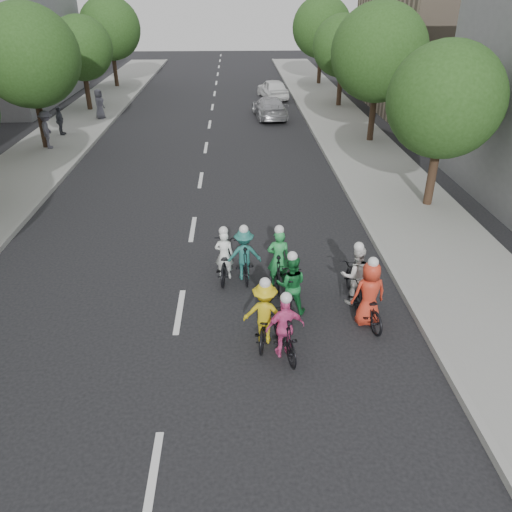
{
  "coord_description": "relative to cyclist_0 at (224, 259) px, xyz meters",
  "views": [
    {
      "loc": [
        1.53,
        -10.76,
        7.41
      ],
      "look_at": [
        2.03,
        1.09,
        1.0
      ],
      "focal_mm": 35.0,
      "sensor_mm": 36.0,
      "label": 1
    }
  ],
  "objects": [
    {
      "name": "curb_left",
      "position": [
        -7.21,
        8.23,
        -0.46
      ],
      "size": [
        0.18,
        80.0,
        0.18
      ],
      "primitive_type": "cube",
      "color": "#999993",
      "rests_on": "ground"
    },
    {
      "name": "spectator_1",
      "position": [
        -9.25,
        15.6,
        0.37
      ],
      "size": [
        0.42,
        0.92,
        1.54
      ],
      "primitive_type": "imported",
      "rotation": [
        0.0,
        0.0,
        1.52
      ],
      "color": "#4C4E59",
      "rests_on": "sidewalk_left"
    },
    {
      "name": "tree_l_3",
      "position": [
        -9.36,
        13.23,
        3.97
      ],
      "size": [
        4.8,
        4.8,
        6.93
      ],
      "color": "black",
      "rests_on": "ground"
    },
    {
      "name": "tree_r_3",
      "position": [
        7.64,
        31.83,
        3.97
      ],
      "size": [
        4.8,
        4.8,
        6.93
      ],
      "color": "black",
      "rests_on": "ground"
    },
    {
      "name": "ground",
      "position": [
        -1.16,
        -1.77,
        -0.55
      ],
      "size": [
        120.0,
        120.0,
        0.0
      ],
      "primitive_type": "plane",
      "color": "black",
      "rests_on": "ground"
    },
    {
      "name": "tree_r_0",
      "position": [
        7.64,
        4.83,
        3.41
      ],
      "size": [
        4.0,
        4.0,
        5.97
      ],
      "color": "black",
      "rests_on": "ground"
    },
    {
      "name": "cyclist_5",
      "position": [
        1.5,
        -0.53,
        0.1
      ],
      "size": [
        0.64,
        1.75,
        1.86
      ],
      "rotation": [
        0.0,
        0.0,
        3.09
      ],
      "color": "black",
      "rests_on": "ground"
    },
    {
      "name": "cyclist_7",
      "position": [
        0.56,
        -0.09,
        0.1
      ],
      "size": [
        1.04,
        1.84,
        1.68
      ],
      "rotation": [
        0.0,
        0.0,
        3.24
      ],
      "color": "black",
      "rests_on": "ground"
    },
    {
      "name": "tree_r_2",
      "position": [
        7.64,
        22.83,
        3.41
      ],
      "size": [
        4.0,
        4.0,
        5.97
      ],
      "color": "black",
      "rests_on": "ground"
    },
    {
      "name": "tree_l_5",
      "position": [
        -9.36,
        31.23,
        3.97
      ],
      "size": [
        4.8,
        4.8,
        6.93
      ],
      "color": "black",
      "rests_on": "ground"
    },
    {
      "name": "tree_l_4",
      "position": [
        -9.36,
        22.23,
        3.41
      ],
      "size": [
        4.0,
        4.0,
        5.97
      ],
      "color": "black",
      "rests_on": "ground"
    },
    {
      "name": "cyclist_0",
      "position": [
        0.0,
        0.0,
        0.0
      ],
      "size": [
        0.81,
        1.94,
        1.62
      ],
      "rotation": [
        0.0,
        0.0,
        3.06
      ],
      "color": "black",
      "rests_on": "ground"
    },
    {
      "name": "curb_right",
      "position": [
        4.89,
        8.23,
        -0.46
      ],
      "size": [
        0.18,
        80.0,
        0.18
      ],
      "primitive_type": "cube",
      "color": "#999993",
      "rests_on": "ground"
    },
    {
      "name": "spectator_0",
      "position": [
        -9.06,
        13.0,
        0.54
      ],
      "size": [
        0.97,
        1.34,
        1.87
      ],
      "primitive_type": "imported",
      "rotation": [
        0.0,
        0.0,
        1.82
      ],
      "color": "#565361",
      "rests_on": "sidewalk_left"
    },
    {
      "name": "follow_car_lead",
      "position": [
        2.61,
        19.83,
        0.11
      ],
      "size": [
        2.26,
        4.68,
        1.31
      ],
      "primitive_type": "imported",
      "rotation": [
        0.0,
        0.0,
        3.24
      ],
      "color": "#AAAAAE",
      "rests_on": "ground"
    },
    {
      "name": "sidewalk_left",
      "position": [
        -9.16,
        8.23,
        -0.48
      ],
      "size": [
        4.0,
        80.0,
        0.15
      ],
      "primitive_type": "cube",
      "color": "gray",
      "rests_on": "ground"
    },
    {
      "name": "cyclist_2",
      "position": [
        0.98,
        -3.01,
        0.08
      ],
      "size": [
        1.11,
        1.77,
        1.73
      ],
      "rotation": [
        0.0,
        0.0,
        2.96
      ],
      "color": "black",
      "rests_on": "ground"
    },
    {
      "name": "cyclist_4",
      "position": [
        3.55,
        -2.38,
        0.09
      ],
      "size": [
        0.92,
        1.91,
        1.86
      ],
      "rotation": [
        0.0,
        0.0,
        3.3
      ],
      "color": "black",
      "rests_on": "ground"
    },
    {
      "name": "tree_r_1",
      "position": [
        7.64,
        13.83,
        3.97
      ],
      "size": [
        4.8,
        4.8,
        6.93
      ],
      "color": "black",
      "rests_on": "ground"
    },
    {
      "name": "follow_car_trail",
      "position": [
        3.28,
        26.11,
        0.16
      ],
      "size": [
        2.39,
        4.38,
        1.41
      ],
      "primitive_type": "imported",
      "rotation": [
        0.0,
        0.0,
        3.32
      ],
      "color": "white",
      "rests_on": "ground"
    },
    {
      "name": "cyclist_1",
      "position": [
        1.71,
        -1.81,
        0.11
      ],
      "size": [
        0.85,
        1.83,
        1.74
      ],
      "rotation": [
        0.0,
        0.0,
        3.01
      ],
      "color": "black",
      "rests_on": "ground"
    },
    {
      "name": "cyclist_3",
      "position": [
        1.4,
        -3.53,
        0.07
      ],
      "size": [
        0.95,
        1.8,
        1.67
      ],
      "rotation": [
        0.0,
        0.0,
        3.35
      ],
      "color": "black",
      "rests_on": "ground"
    },
    {
      "name": "sidewalk_right",
      "position": [
        6.84,
        8.23,
        -0.48
      ],
      "size": [
        4.0,
        80.0,
        0.15
      ],
      "primitive_type": "cube",
      "color": "gray",
      "rests_on": "ground"
    },
    {
      "name": "spectator_2",
      "position": [
        -7.98,
        19.48,
        0.48
      ],
      "size": [
        0.7,
        0.95,
        1.76
      ],
      "primitive_type": "imported",
      "rotation": [
        0.0,
        0.0,
        1.39
      ],
      "color": "#545361",
      "rests_on": "sidewalk_left"
    },
    {
      "name": "bldg_se",
      "position": [
        14.84,
        22.23,
        3.45
      ],
      "size": [
        10.0,
        14.0,
        8.0
      ],
      "primitive_type": "cube",
      "color": "gray",
      "rests_on": "ground"
    },
    {
      "name": "cyclist_6",
      "position": [
        3.43,
        -1.47,
        0.08
      ],
      "size": [
        0.8,
        1.81,
        1.79
      ],
      "rotation": [
        0.0,
        0.0,
        3.14
      ],
      "color": "black",
      "rests_on": "ground"
    }
  ]
}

